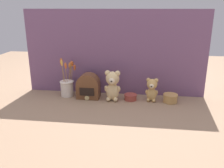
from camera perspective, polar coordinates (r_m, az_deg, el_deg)
The scene contains 8 objects.
ground_plane at distance 1.92m, azimuth -0.08°, elevation -3.88°, with size 4.00×4.00×0.00m, color #8E7056.
backdrop_wall at distance 1.98m, azimuth 0.54°, elevation 7.42°, with size 1.51×0.02×0.70m.
teddy_bear_large at distance 1.88m, azimuth 0.12°, elevation -0.22°, with size 0.13×0.12×0.25m.
teddy_bear_medium at distance 1.90m, azimuth 9.55°, elevation -1.22°, with size 0.10×0.10×0.19m.
flower_vase at distance 2.02m, azimuth -10.75°, elevation -0.37°, with size 0.14×0.12×0.33m.
vintage_radio at distance 1.95m, azimuth -5.71°, elevation -0.75°, with size 0.18×0.12×0.21m.
decorative_tin_tall at distance 1.92m, azimuth 13.86°, elevation -3.32°, with size 0.11×0.11×0.07m.
decorative_tin_short at distance 1.92m, azimuth 4.47°, elevation -3.15°, with size 0.10×0.10×0.05m.
Camera 1 is at (0.23, -1.77, 0.71)m, focal length 38.00 mm.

